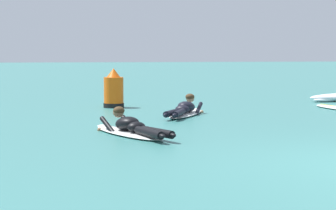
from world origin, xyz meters
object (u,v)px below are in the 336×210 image
surfer_near (131,128)px  channel_marker_buoy (114,92)px  drifting_surfboard (336,108)px  surfer_far (185,110)px

surfer_near → channel_marker_buoy: (0.14, 5.80, 0.29)m
channel_marker_buoy → drifting_surfboard: bearing=-13.3°
surfer_far → channel_marker_buoy: 2.90m
drifting_surfboard → channel_marker_buoy: (-5.73, 1.36, 0.39)m
drifting_surfboard → surfer_near: bearing=-142.9°
drifting_surfboard → channel_marker_buoy: channel_marker_buoy is taller
surfer_near → surfer_far: (1.62, 3.33, 0.01)m
surfer_far → channel_marker_buoy: bearing=120.8°
surfer_far → drifting_surfboard: size_ratio=1.33×
surfer_near → surfer_far: same height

